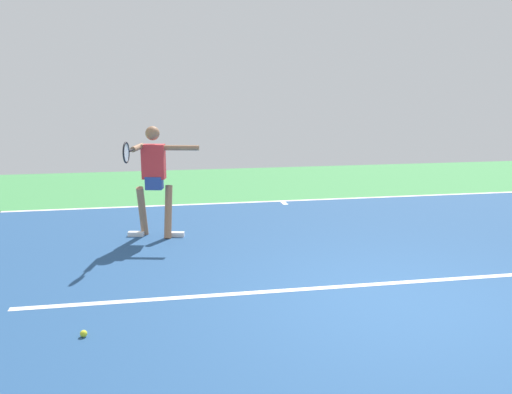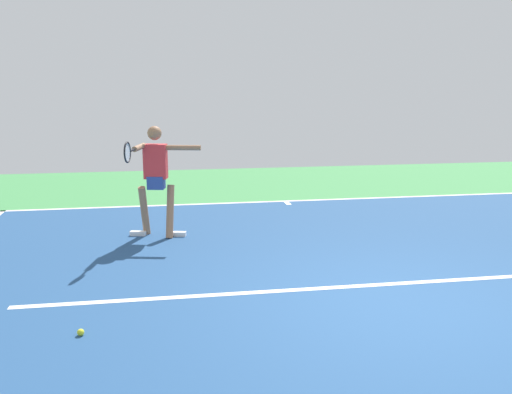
% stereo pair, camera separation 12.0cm
% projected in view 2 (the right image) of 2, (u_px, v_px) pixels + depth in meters
% --- Properties ---
extents(ground_plane, '(20.26, 20.26, 0.00)m').
position_uv_depth(ground_plane, '(400.00, 308.00, 5.84)').
color(ground_plane, '#428E4C').
extents(court_surface, '(10.83, 11.17, 0.00)m').
position_uv_depth(court_surface, '(400.00, 307.00, 5.84)').
color(court_surface, navy).
rests_on(court_surface, ground_plane).
extents(court_line_baseline_near, '(10.83, 0.10, 0.01)m').
position_uv_depth(court_line_baseline_near, '(285.00, 201.00, 11.19)').
color(court_line_baseline_near, white).
rests_on(court_line_baseline_near, ground_plane).
extents(court_line_service, '(8.12, 0.10, 0.01)m').
position_uv_depth(court_line_service, '(376.00, 285.00, 6.50)').
color(court_line_service, white).
rests_on(court_line_service, ground_plane).
extents(court_line_centre_mark, '(0.10, 0.30, 0.01)m').
position_uv_depth(court_line_centre_mark, '(288.00, 203.00, 10.99)').
color(court_line_centre_mark, white).
rests_on(court_line_centre_mark, ground_plane).
extents(tennis_player, '(1.12, 1.18, 1.71)m').
position_uv_depth(tennis_player, '(156.00, 174.00, 8.39)').
color(tennis_player, '#9E7051').
rests_on(tennis_player, ground_plane).
extents(tennis_ball_near_service_line, '(0.07, 0.07, 0.07)m').
position_uv_depth(tennis_ball_near_service_line, '(81.00, 332.00, 5.18)').
color(tennis_ball_near_service_line, yellow).
rests_on(tennis_ball_near_service_line, ground_plane).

